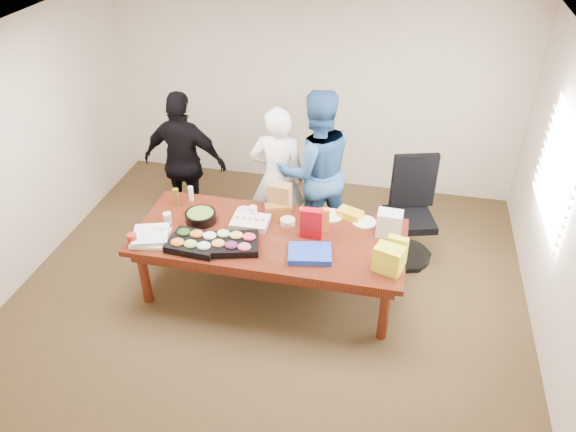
% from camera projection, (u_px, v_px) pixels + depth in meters
% --- Properties ---
extents(floor, '(5.50, 5.00, 0.02)m').
position_uv_depth(floor, '(271.00, 290.00, 6.19)').
color(floor, '#47301E').
rests_on(floor, ground).
extents(ceiling, '(5.50, 5.00, 0.02)m').
position_uv_depth(ceiling, '(265.00, 45.00, 4.68)').
color(ceiling, white).
rests_on(ceiling, wall_back).
extents(wall_back, '(5.50, 0.04, 2.70)m').
position_uv_depth(wall_back, '(314.00, 92.00, 7.47)').
color(wall_back, beige).
rests_on(wall_back, floor).
extents(wall_front, '(5.50, 0.04, 2.70)m').
position_uv_depth(wall_front, '(169.00, 388.00, 3.41)').
color(wall_front, beige).
rests_on(wall_front, floor).
extents(wall_left, '(0.04, 5.00, 2.70)m').
position_uv_depth(wall_left, '(18.00, 157.00, 5.93)').
color(wall_left, beige).
rests_on(wall_left, floor).
extents(wall_right, '(0.04, 5.00, 2.70)m').
position_uv_depth(wall_right, '(569.00, 219.00, 4.95)').
color(wall_right, beige).
rests_on(wall_right, floor).
extents(window_panel, '(0.03, 1.40, 1.10)m').
position_uv_depth(window_panel, '(558.00, 171.00, 5.35)').
color(window_panel, white).
rests_on(window_panel, wall_right).
extents(window_blinds, '(0.04, 1.36, 1.00)m').
position_uv_depth(window_blinds, '(553.00, 171.00, 5.36)').
color(window_blinds, beige).
rests_on(window_blinds, wall_right).
extents(conference_table, '(2.80, 1.20, 0.75)m').
position_uv_depth(conference_table, '(270.00, 263.00, 5.98)').
color(conference_table, '#4C1C0F').
rests_on(conference_table, floor).
extents(office_chair, '(0.76, 0.76, 1.21)m').
position_uv_depth(office_chair, '(410.00, 216.00, 6.33)').
color(office_chair, black).
rests_on(office_chair, floor).
extents(person_center, '(0.69, 0.49, 1.76)m').
position_uv_depth(person_center, '(278.00, 178.00, 6.49)').
color(person_center, white).
rests_on(person_center, floor).
extents(person_right, '(1.18, 1.08, 1.96)m').
position_uv_depth(person_right, '(315.00, 170.00, 6.44)').
color(person_right, '#2B578E').
rests_on(person_right, floor).
extents(person_left, '(1.07, 0.48, 1.79)m').
position_uv_depth(person_left, '(185.00, 162.00, 6.78)').
color(person_left, black).
rests_on(person_left, floor).
extents(veggie_tray, '(0.52, 0.42, 0.08)m').
position_uv_depth(veggie_tray, '(194.00, 243.00, 5.59)').
color(veggie_tray, black).
rests_on(veggie_tray, conference_table).
extents(fruit_tray, '(0.57, 0.49, 0.07)m').
position_uv_depth(fruit_tray, '(234.00, 244.00, 5.57)').
color(fruit_tray, black).
rests_on(fruit_tray, conference_table).
extents(sheet_cake, '(0.39, 0.30, 0.07)m').
position_uv_depth(sheet_cake, '(250.00, 222.00, 5.90)').
color(sheet_cake, silver).
rests_on(sheet_cake, conference_table).
extents(salad_bowl, '(0.41, 0.41, 0.11)m').
position_uv_depth(salad_bowl, '(201.00, 217.00, 5.95)').
color(salad_bowl, black).
rests_on(salad_bowl, conference_table).
extents(chip_bag_blue, '(0.47, 0.38, 0.06)m').
position_uv_depth(chip_bag_blue, '(310.00, 254.00, 5.45)').
color(chip_bag_blue, '#1A3EBD').
rests_on(chip_bag_blue, conference_table).
extents(chip_bag_red, '(0.23, 0.09, 0.33)m').
position_uv_depth(chip_bag_red, '(311.00, 223.00, 5.65)').
color(chip_bag_red, '#B0070E').
rests_on(chip_bag_red, conference_table).
extents(chip_bag_yellow, '(0.20, 0.12, 0.29)m').
position_uv_depth(chip_bag_yellow, '(397.00, 250.00, 5.32)').
color(chip_bag_yellow, yellow).
rests_on(chip_bag_yellow, conference_table).
extents(chip_bag_orange, '(0.18, 0.13, 0.26)m').
position_uv_depth(chip_bag_orange, '(321.00, 220.00, 5.76)').
color(chip_bag_orange, orange).
rests_on(chip_bag_orange, conference_table).
extents(mayo_jar, '(0.10, 0.10, 0.14)m').
position_uv_depth(mayo_jar, '(253.00, 212.00, 5.99)').
color(mayo_jar, silver).
rests_on(mayo_jar, conference_table).
extents(mustard_bottle, '(0.07, 0.07, 0.18)m').
position_uv_depth(mustard_bottle, '(303.00, 215.00, 5.91)').
color(mustard_bottle, yellow).
rests_on(mustard_bottle, conference_table).
extents(dressing_bottle, '(0.08, 0.08, 0.21)m').
position_uv_depth(dressing_bottle, '(176.00, 197.00, 6.18)').
color(dressing_bottle, brown).
rests_on(dressing_bottle, conference_table).
extents(ranch_bottle, '(0.06, 0.06, 0.17)m').
position_uv_depth(ranch_bottle, '(191.00, 193.00, 6.29)').
color(ranch_bottle, white).
rests_on(ranch_bottle, conference_table).
extents(banana_bunch, '(0.30, 0.24, 0.09)m').
position_uv_depth(banana_bunch, '(350.00, 214.00, 6.01)').
color(banana_bunch, gold).
rests_on(banana_bunch, conference_table).
extents(bread_loaf, '(0.30, 0.20, 0.11)m').
position_uv_depth(bread_loaf, '(278.00, 209.00, 6.07)').
color(bread_loaf, brown).
rests_on(bread_loaf, conference_table).
extents(kraft_bag, '(0.26, 0.16, 0.32)m').
position_uv_depth(kraft_bag, '(280.00, 197.00, 6.08)').
color(kraft_bag, olive).
rests_on(kraft_bag, conference_table).
extents(red_cup, '(0.12, 0.12, 0.13)m').
position_uv_depth(red_cup, '(132.00, 240.00, 5.58)').
color(red_cup, '#A81E14').
rests_on(red_cup, conference_table).
extents(clear_cup_a, '(0.09, 0.09, 0.11)m').
position_uv_depth(clear_cup_a, '(162.00, 230.00, 5.74)').
color(clear_cup_a, white).
rests_on(clear_cup_a, conference_table).
extents(clear_cup_b, '(0.09, 0.09, 0.12)m').
position_uv_depth(clear_cup_b, '(168.00, 218.00, 5.92)').
color(clear_cup_b, white).
rests_on(clear_cup_b, conference_table).
extents(pizza_box_lower, '(0.40, 0.40, 0.04)m').
position_uv_depth(pizza_box_lower, '(151.00, 238.00, 5.68)').
color(pizza_box_lower, white).
rests_on(pizza_box_lower, conference_table).
extents(pizza_box_upper, '(0.45, 0.45, 0.04)m').
position_uv_depth(pizza_box_upper, '(151.00, 235.00, 5.67)').
color(pizza_box_upper, silver).
rests_on(pizza_box_upper, pizza_box_lower).
extents(plate_a, '(0.29, 0.29, 0.01)m').
position_uv_depth(plate_a, '(364.00, 222.00, 5.95)').
color(plate_a, white).
rests_on(plate_a, conference_table).
extents(plate_b, '(0.32, 0.32, 0.02)m').
position_uv_depth(plate_b, '(331.00, 215.00, 6.05)').
color(plate_b, white).
rests_on(plate_b, conference_table).
extents(dip_bowl_a, '(0.19, 0.19, 0.06)m').
position_uv_depth(dip_bowl_a, '(288.00, 222.00, 5.91)').
color(dip_bowl_a, beige).
rests_on(dip_bowl_a, conference_table).
extents(dip_bowl_b, '(0.18, 0.18, 0.06)m').
position_uv_depth(dip_bowl_b, '(244.00, 211.00, 6.08)').
color(dip_bowl_b, beige).
rests_on(dip_bowl_b, conference_table).
extents(grocery_bag_white, '(0.26, 0.19, 0.27)m').
position_uv_depth(grocery_bag_white, '(389.00, 224.00, 5.70)').
color(grocery_bag_white, silver).
rests_on(grocery_bag_white, conference_table).
extents(grocery_bag_yellow, '(0.31, 0.25, 0.26)m').
position_uv_depth(grocery_bag_yellow, '(389.00, 259.00, 5.22)').
color(grocery_bag_yellow, yellow).
rests_on(grocery_bag_yellow, conference_table).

